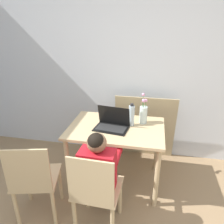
{
  "coord_description": "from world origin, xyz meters",
  "views": [
    {
      "loc": [
        0.33,
        -0.61,
        1.82
      ],
      "look_at": [
        -0.09,
        1.5,
        0.91
      ],
      "focal_mm": 35.0,
      "sensor_mm": 36.0,
      "label": 1
    }
  ],
  "objects": [
    {
      "name": "water_bottle",
      "position": [
        0.12,
        1.59,
        0.85
      ],
      "size": [
        0.06,
        0.06,
        0.26
      ],
      "color": "silver",
      "rests_on": "dining_table"
    },
    {
      "name": "chair_occupied",
      "position": [
        -0.09,
        0.79,
        0.45
      ],
      "size": [
        0.41,
        0.41,
        0.87
      ],
      "rotation": [
        0.0,
        0.0,
        3.11
      ],
      "color": "#D6B784",
      "rests_on": "ground_plane"
    },
    {
      "name": "wall_back",
      "position": [
        0.0,
        2.23,
        1.25
      ],
      "size": [
        6.4,
        0.05,
        2.5
      ],
      "color": "silver",
      "rests_on": "ground_plane"
    },
    {
      "name": "chair_spare",
      "position": [
        -0.68,
        0.82,
        0.45
      ],
      "size": [
        0.48,
        0.48,
        0.87
      ],
      "rotation": [
        0.0,
        0.0,
        3.38
      ],
      "color": "#D6B784",
      "rests_on": "ground_plane"
    },
    {
      "name": "flower_vase",
      "position": [
        0.24,
        1.67,
        0.84
      ],
      "size": [
        0.09,
        0.09,
        0.35
      ],
      "color": "silver",
      "rests_on": "dining_table"
    },
    {
      "name": "cardboard_panel",
      "position": [
        0.25,
        2.1,
        0.45
      ],
      "size": [
        0.81,
        0.14,
        0.91
      ],
      "color": "tan",
      "rests_on": "ground_plane"
    },
    {
      "name": "laptop",
      "position": [
        -0.08,
        1.48,
        0.78
      ],
      "size": [
        0.39,
        0.28,
        0.23
      ],
      "rotation": [
        0.0,
        0.0,
        -0.14
      ],
      "color": "black",
      "rests_on": "dining_table"
    },
    {
      "name": "person_seated",
      "position": [
        -0.09,
        0.92,
        0.62
      ],
      "size": [
        0.33,
        0.43,
        0.99
      ],
      "rotation": [
        0.0,
        0.0,
        3.11
      ],
      "color": "red",
      "rests_on": "ground_plane"
    },
    {
      "name": "dining_table",
      "position": [
        -0.04,
        1.5,
        0.63
      ],
      "size": [
        1.04,
        0.72,
        0.73
      ],
      "color": "#D6B784",
      "rests_on": "ground_plane"
    }
  ]
}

